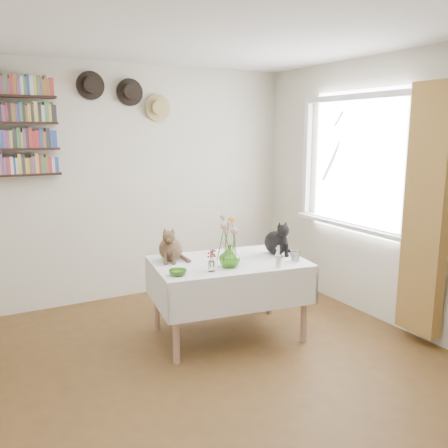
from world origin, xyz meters
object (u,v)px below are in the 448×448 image
dining_table (228,279)px  flower_vase (230,256)px  tabby_cat (170,243)px  black_cat (276,237)px  bookshelf_unit (0,127)px

dining_table → flower_vase: size_ratio=7.65×
tabby_cat → black_cat: 0.97m
tabby_cat → black_cat: size_ratio=0.98×
tabby_cat → flower_vase: 0.55m
tabby_cat → bookshelf_unit: size_ratio=0.32×
tabby_cat → flower_vase: tabby_cat is taller
black_cat → flower_vase: (-0.58, -0.17, -0.07)m
bookshelf_unit → black_cat: bearing=-33.2°
dining_table → flower_vase: 0.33m
dining_table → black_cat: bearing=-0.3°
bookshelf_unit → dining_table: bearing=-40.5°
black_cat → flower_vase: size_ratio=1.76×
dining_table → black_cat: (0.50, -0.00, 0.33)m
flower_vase → bookshelf_unit: bookshelf_unit is taller
dining_table → black_cat: 0.60m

